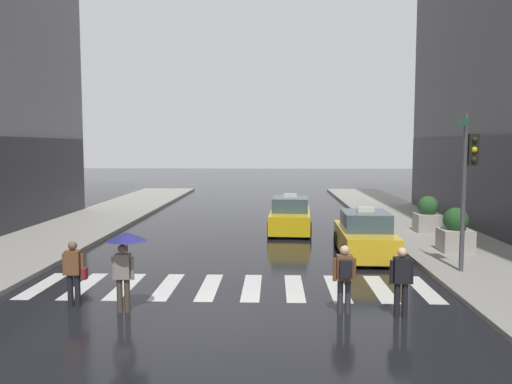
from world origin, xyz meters
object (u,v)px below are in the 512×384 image
at_px(traffic_light_pole, 468,170).
at_px(taxi_lead, 365,236).
at_px(planter_mid_block, 428,216).
at_px(pedestrian_with_backpack, 345,274).
at_px(taxi_second, 290,216).
at_px(planter_near_corner, 456,232).
at_px(pedestrian_with_umbrella, 126,250).
at_px(pedestrian_with_handbag, 74,270).
at_px(pedestrian_plain_coat, 401,278).

bearing_deg(traffic_light_pole, taxi_lead, 132.44).
distance_m(traffic_light_pole, planter_mid_block, 7.82).
bearing_deg(taxi_lead, pedestrian_with_backpack, -103.94).
bearing_deg(traffic_light_pole, taxi_second, 122.59).
relative_size(traffic_light_pole, planter_near_corner, 3.00).
height_order(taxi_second, pedestrian_with_umbrella, pedestrian_with_umbrella).
distance_m(taxi_lead, planter_mid_block, 5.83).
bearing_deg(taxi_second, taxi_lead, -63.87).
xyz_separation_m(taxi_second, planter_near_corner, (5.87, -4.95, 0.15)).
bearing_deg(pedestrian_with_backpack, taxi_lead, 76.06).
distance_m(pedestrian_with_handbag, planter_near_corner, 13.25).
relative_size(traffic_light_pole, pedestrian_with_backpack, 2.91).
bearing_deg(pedestrian_with_umbrella, taxi_lead, 43.97).
height_order(taxi_lead, pedestrian_with_handbag, taxi_lead).
distance_m(pedestrian_with_umbrella, pedestrian_with_backpack, 5.23).
xyz_separation_m(pedestrian_with_umbrella, planter_mid_block, (10.45, 11.16, -0.64)).
bearing_deg(pedestrian_plain_coat, taxi_lead, 87.08).
xyz_separation_m(pedestrian_with_umbrella, planter_near_corner, (10.16, 6.82, -0.64)).
distance_m(taxi_lead, pedestrian_with_umbrella, 9.52).
xyz_separation_m(pedestrian_with_backpack, pedestrian_plain_coat, (1.29, -0.18, -0.03)).
bearing_deg(pedestrian_with_backpack, planter_mid_block, 64.79).
xyz_separation_m(taxi_second, pedestrian_with_handbag, (-5.69, -11.41, 0.21)).
bearing_deg(planter_near_corner, taxi_second, 139.84).
bearing_deg(traffic_light_pole, planter_near_corner, 75.74).
height_order(pedestrian_with_backpack, planter_mid_block, planter_mid_block).
distance_m(taxi_second, planter_mid_block, 6.19).
height_order(pedestrian_plain_coat, planter_mid_block, planter_mid_block).
xyz_separation_m(pedestrian_with_handbag, pedestrian_plain_coat, (7.89, -0.51, 0.01)).
relative_size(pedestrian_with_handbag, pedestrian_plain_coat, 1.00).
distance_m(traffic_light_pole, pedestrian_with_umbrella, 10.27).
bearing_deg(taxi_lead, pedestrian_plain_coat, -92.92).
bearing_deg(planter_near_corner, pedestrian_plain_coat, -117.78).
height_order(pedestrian_with_umbrella, pedestrian_plain_coat, pedestrian_with_umbrella).
relative_size(taxi_lead, pedestrian_with_backpack, 2.77).
xyz_separation_m(traffic_light_pole, pedestrian_plain_coat, (-2.90, -3.95, -2.32)).
relative_size(pedestrian_with_umbrella, pedestrian_with_backpack, 1.18).
bearing_deg(planter_near_corner, pedestrian_with_backpack, -126.11).
bearing_deg(planter_near_corner, traffic_light_pole, -104.26).
bearing_deg(taxi_second, pedestrian_with_handbag, -116.51).
relative_size(pedestrian_with_umbrella, pedestrian_plain_coat, 1.18).
distance_m(traffic_light_pole, pedestrian_plain_coat, 5.42).
height_order(traffic_light_pole, planter_near_corner, traffic_light_pole).
bearing_deg(taxi_lead, pedestrian_with_handbag, -142.89).
distance_m(pedestrian_with_backpack, planter_near_corner, 8.41).
bearing_deg(pedestrian_with_handbag, planter_near_corner, 29.18).
height_order(pedestrian_with_backpack, pedestrian_plain_coat, same).
height_order(pedestrian_with_handbag, pedestrian_plain_coat, same).
distance_m(taxi_lead, planter_near_corner, 3.34).
relative_size(taxi_lead, planter_near_corner, 2.86).
distance_m(pedestrian_with_umbrella, pedestrian_with_handbag, 1.56).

